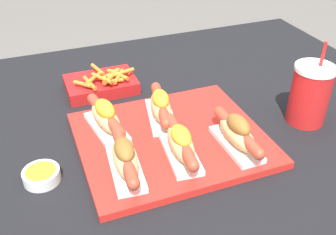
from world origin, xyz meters
TOP-DOWN VIEW (x-y plane):
  - patio_table at (0.00, 0.00)m, footprint 1.36×1.18m
  - serving_tray at (-0.06, -0.04)m, footprint 0.42×0.37m
  - hot_dog_0 at (-0.19, -0.12)m, footprint 0.07×0.20m
  - hot_dog_1 at (-0.06, -0.11)m, footprint 0.08×0.20m
  - hot_dog_2 at (0.07, -0.13)m, footprint 0.06×0.20m
  - hot_dog_3 at (-0.19, 0.04)m, footprint 0.08×0.20m
  - hot_dog_4 at (-0.05, 0.04)m, footprint 0.09×0.19m
  - sauce_bowl at (-0.35, -0.06)m, footprint 0.08×0.08m
  - drink_cup at (0.30, -0.08)m, footprint 0.10×0.10m
  - fries_basket at (-0.15, 0.26)m, footprint 0.20×0.15m

SIDE VIEW (x-z plane):
  - patio_table at x=0.00m, z-range 0.00..0.73m
  - serving_tray at x=-0.06m, z-range 0.73..0.75m
  - sauce_bowl at x=-0.35m, z-range 0.73..0.76m
  - fries_basket at x=-0.15m, z-range 0.72..0.78m
  - hot_dog_1 at x=-0.06m, z-range 0.75..0.82m
  - hot_dog_4 at x=-0.05m, z-range 0.75..0.82m
  - hot_dog_0 at x=-0.19m, z-range 0.75..0.82m
  - hot_dog_3 at x=-0.19m, z-range 0.75..0.82m
  - hot_dog_2 at x=0.07m, z-range 0.75..0.83m
  - drink_cup at x=0.30m, z-range 0.70..0.92m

